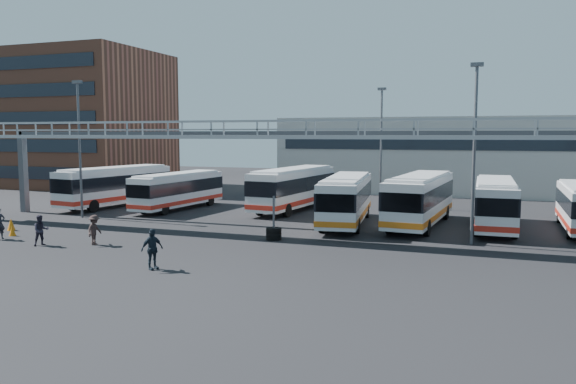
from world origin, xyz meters
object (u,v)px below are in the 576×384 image
(light_pole_back, at_px, (381,140))
(light_pole_mid, at_px, (474,144))
(pedestrian_d, at_px, (152,249))
(bus_2, at_px, (178,189))
(cone_right, at_px, (12,231))
(light_pole_left, at_px, (79,141))
(pedestrian_c, at_px, (94,230))
(bus_6, at_px, (420,198))
(cone_left, at_px, (11,224))
(bus_5, at_px, (346,198))
(tire_stack, at_px, (274,233))
(bus_7, at_px, (495,202))
(bus_1, at_px, (115,185))
(pedestrian_b, at_px, (41,230))
(bus_4, at_px, (294,187))

(light_pole_back, bearing_deg, light_pole_mid, -61.93)
(light_pole_mid, distance_m, pedestrian_d, 18.42)
(bus_2, xyz_separation_m, cone_right, (-3.35, -14.15, -1.37))
(light_pole_left, bearing_deg, light_pole_mid, -2.05)
(pedestrian_c, bearing_deg, bus_6, -56.06)
(bus_2, height_order, cone_left, bus_2)
(pedestrian_c, bearing_deg, cone_right, 80.71)
(pedestrian_c, bearing_deg, bus_5, -48.65)
(light_pole_left, relative_size, tire_stack, 3.88)
(light_pole_left, xyz_separation_m, light_pole_mid, (28.00, -1.00, 0.00))
(bus_7, relative_size, tire_stack, 4.09)
(bus_1, distance_m, bus_6, 26.16)
(light_pole_back, relative_size, bus_7, 0.95)
(pedestrian_c, height_order, cone_left, pedestrian_c)
(bus_5, bearing_deg, bus_1, 165.70)
(bus_2, relative_size, pedestrian_b, 5.92)
(bus_5, bearing_deg, pedestrian_c, -141.49)
(pedestrian_d, relative_size, cone_right, 2.97)
(pedestrian_c, height_order, pedestrian_d, pedestrian_d)
(bus_1, xyz_separation_m, pedestrian_b, (6.76, -15.81, -1.04))
(light_pole_left, height_order, bus_2, light_pole_left)
(light_pole_back, relative_size, tire_stack, 3.88)
(light_pole_left, bearing_deg, tire_stack, -11.71)
(cone_left, xyz_separation_m, tire_stack, (17.38, 2.72, 0.05))
(pedestrian_d, distance_m, tire_stack, 9.16)
(bus_1, bearing_deg, light_pole_left, -66.53)
(light_pole_left, relative_size, cone_right, 15.73)
(bus_1, xyz_separation_m, cone_right, (2.80, -14.02, -1.58))
(bus_2, relative_size, cone_left, 12.93)
(pedestrian_b, bearing_deg, pedestrian_d, -71.51)
(bus_6, bearing_deg, pedestrian_b, -139.17)
(light_pole_back, xyz_separation_m, bus_6, (4.46, -9.38, -3.78))
(light_pole_left, relative_size, light_pole_mid, 1.00)
(bus_2, distance_m, bus_5, 15.33)
(pedestrian_b, bearing_deg, tire_stack, -27.77)
(bus_2, height_order, cone_right, bus_2)
(bus_7, xyz_separation_m, cone_right, (-28.13, -12.82, -1.48))
(bus_4, height_order, cone_right, bus_4)
(light_pole_mid, bearing_deg, cone_right, -165.92)
(pedestrian_b, relative_size, pedestrian_d, 0.90)
(light_pole_mid, xyz_separation_m, bus_5, (-8.45, 4.52, -3.86))
(pedestrian_c, height_order, tire_stack, tire_stack)
(light_pole_back, distance_m, bus_4, 8.78)
(light_pole_mid, xyz_separation_m, pedestrian_b, (-22.88, -8.53, -4.86))
(pedestrian_c, xyz_separation_m, cone_right, (-6.69, 0.62, -0.53))
(bus_2, xyz_separation_m, cone_left, (-5.00, -12.64, -1.30))
(bus_2, distance_m, cone_right, 14.60)
(bus_6, xyz_separation_m, bus_7, (4.83, 0.46, -0.14))
(bus_1, distance_m, cone_left, 12.65)
(pedestrian_d, bearing_deg, pedestrian_c, 82.69)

